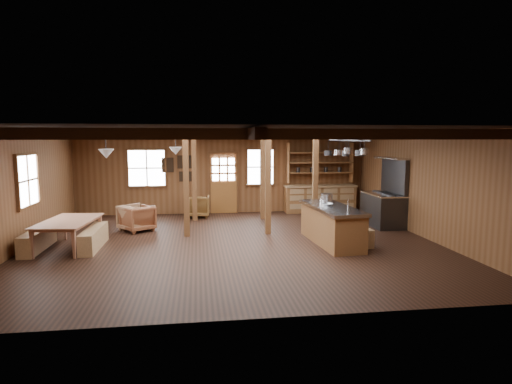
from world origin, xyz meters
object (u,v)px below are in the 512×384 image
at_px(armchair_a, 138,219).
at_px(armchair_b, 198,206).
at_px(commercial_range, 385,204).
at_px(armchair_c, 136,218).
at_px(kitchen_island, 331,224).
at_px(dining_table, 71,234).

height_order(armchair_a, armchair_b, same).
distance_m(commercial_range, armchair_a, 7.24).
height_order(commercial_range, armchair_c, commercial_range).
bearing_deg(armchair_a, commercial_range, 142.89).
bearing_deg(armchair_a, armchair_b, -165.79).
distance_m(kitchen_island, armchair_c, 5.49).
relative_size(kitchen_island, armchair_a, 3.25).
distance_m(dining_table, armchair_c, 2.26).
bearing_deg(dining_table, armchair_c, -28.14).
xyz_separation_m(kitchen_island, dining_table, (-6.29, 0.33, -0.13)).
bearing_deg(armchair_c, armchair_a, 164.68).
distance_m(kitchen_island, dining_table, 6.30).
xyz_separation_m(commercial_range, armchair_c, (-7.29, 0.29, -0.29)).
distance_m(armchair_b, armchair_c, 2.56).
bearing_deg(armchair_a, armchair_c, -98.05).
relative_size(commercial_range, armchair_a, 2.61).
height_order(kitchen_island, armchair_c, kitchen_island).
bearing_deg(armchair_c, armchair_b, -85.34).
bearing_deg(armchair_a, kitchen_island, 121.49).
bearing_deg(dining_table, kitchen_island, -87.28).
xyz_separation_m(dining_table, armchair_c, (1.26, 1.88, 0.03)).
bearing_deg(dining_table, commercial_range, -73.78).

